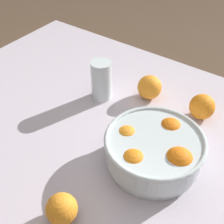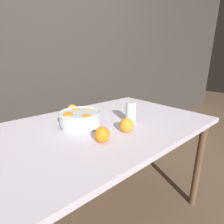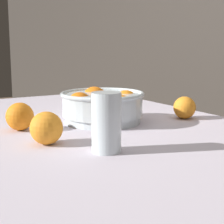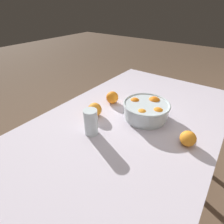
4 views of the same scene
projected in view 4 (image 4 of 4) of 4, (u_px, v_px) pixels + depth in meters
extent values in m
plane|color=brown|center=(125.00, 198.00, 1.34)|extent=(12.00, 12.00, 0.00)
cube|color=silver|center=(130.00, 123.00, 0.95)|extent=(1.45, 0.86, 0.03)
cylinder|color=brown|center=(131.00, 108.00, 1.78)|extent=(0.05, 0.05, 0.70)
cylinder|color=brown|center=(209.00, 136.00, 1.41)|extent=(0.05, 0.05, 0.70)
cylinder|color=silver|center=(145.00, 116.00, 0.96)|extent=(0.23, 0.23, 0.02)
cylinder|color=silver|center=(146.00, 109.00, 0.94)|extent=(0.24, 0.24, 0.06)
torus|color=silver|center=(147.00, 104.00, 0.92)|extent=(0.25, 0.25, 0.01)
sphere|color=orange|center=(141.00, 116.00, 0.88)|extent=(0.07, 0.07, 0.07)
sphere|color=orange|center=(157.00, 114.00, 0.89)|extent=(0.07, 0.07, 0.07)
sphere|color=orange|center=(154.00, 103.00, 0.97)|extent=(0.08, 0.08, 0.08)
sphere|color=orange|center=(134.00, 104.00, 0.97)|extent=(0.07, 0.07, 0.07)
cylinder|color=#F4A314|center=(91.00, 125.00, 0.83)|extent=(0.06, 0.06, 0.09)
cylinder|color=silver|center=(91.00, 122.00, 0.82)|extent=(0.06, 0.06, 0.13)
sphere|color=orange|center=(112.00, 97.00, 1.08)|extent=(0.08, 0.08, 0.08)
sphere|color=orange|center=(95.00, 110.00, 0.96)|extent=(0.08, 0.08, 0.08)
sphere|color=orange|center=(188.00, 138.00, 0.77)|extent=(0.07, 0.07, 0.07)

